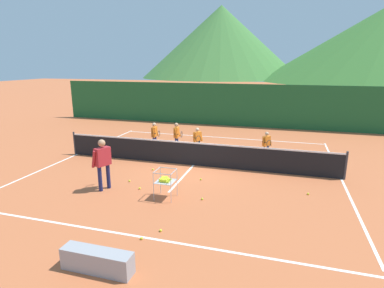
% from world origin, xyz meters
% --- Properties ---
extents(ground_plane, '(120.00, 120.00, 0.00)m').
position_xyz_m(ground_plane, '(0.00, 0.00, 0.00)').
color(ground_plane, '#BC6038').
extents(line_baseline_near, '(11.16, 0.08, 0.01)m').
position_xyz_m(line_baseline_near, '(0.00, -5.61, 0.00)').
color(line_baseline_near, white).
rests_on(line_baseline_near, ground).
extents(line_baseline_far, '(11.16, 0.08, 0.01)m').
position_xyz_m(line_baseline_far, '(0.00, 5.18, 0.00)').
color(line_baseline_far, white).
rests_on(line_baseline_far, ground).
extents(line_sideline_west, '(0.08, 10.79, 0.01)m').
position_xyz_m(line_sideline_west, '(-5.58, 0.00, 0.00)').
color(line_sideline_west, white).
rests_on(line_sideline_west, ground).
extents(line_sideline_east, '(0.08, 10.79, 0.01)m').
position_xyz_m(line_sideline_east, '(5.58, 0.00, 0.00)').
color(line_sideline_east, white).
rests_on(line_sideline_east, ground).
extents(line_service_center, '(0.08, 5.81, 0.01)m').
position_xyz_m(line_service_center, '(0.00, 0.00, 0.00)').
color(line_service_center, white).
rests_on(line_service_center, ground).
extents(tennis_net, '(11.42, 0.08, 1.05)m').
position_xyz_m(tennis_net, '(0.00, 0.00, 0.50)').
color(tennis_net, '#333338').
rests_on(tennis_net, ground).
extents(instructor, '(0.50, 0.85, 1.71)m').
position_xyz_m(instructor, '(-2.12, -3.26, 1.02)').
color(instructor, '#191E4C').
rests_on(instructor, ground).
extents(student_0, '(0.43, 0.62, 1.32)m').
position_xyz_m(student_0, '(-2.48, 1.81, 0.79)').
color(student_0, navy).
rests_on(student_0, ground).
extents(student_1, '(0.45, 0.63, 1.35)m').
position_xyz_m(student_1, '(-1.38, 1.88, 0.81)').
color(student_1, navy).
rests_on(student_1, ground).
extents(student_2, '(0.42, 0.69, 1.24)m').
position_xyz_m(student_2, '(-0.28, 1.60, 0.75)').
color(student_2, black).
rests_on(student_2, ground).
extents(student_3, '(0.42, 0.68, 1.21)m').
position_xyz_m(student_3, '(2.78, 1.75, 0.73)').
color(student_3, navy).
rests_on(student_3, ground).
extents(ball_cart, '(0.58, 0.58, 0.90)m').
position_xyz_m(ball_cart, '(0.05, -3.32, 0.60)').
color(ball_cart, '#B7B7BC').
rests_on(ball_cart, ground).
extents(tennis_ball_0, '(0.07, 0.07, 0.07)m').
position_xyz_m(tennis_ball_0, '(-3.00, -2.15, 0.03)').
color(tennis_ball_0, yellow).
rests_on(tennis_ball_0, ground).
extents(tennis_ball_1, '(0.07, 0.07, 0.07)m').
position_xyz_m(tennis_ball_1, '(-1.66, -2.42, 0.03)').
color(tennis_ball_1, yellow).
rests_on(tennis_ball_1, ground).
extents(tennis_ball_2, '(0.07, 0.07, 0.07)m').
position_xyz_m(tennis_ball_2, '(1.19, -3.15, 0.03)').
color(tennis_ball_2, yellow).
rests_on(tennis_ball_2, ground).
extents(tennis_ball_3, '(0.07, 0.07, 0.07)m').
position_xyz_m(tennis_ball_3, '(-1.36, -1.04, 0.03)').
color(tennis_ball_3, yellow).
rests_on(tennis_ball_3, ground).
extents(tennis_ball_4, '(0.07, 0.07, 0.07)m').
position_xyz_m(tennis_ball_4, '(0.67, -5.24, 0.03)').
color(tennis_ball_4, yellow).
rests_on(tennis_ball_4, ground).
extents(tennis_ball_5, '(0.07, 0.07, 0.07)m').
position_xyz_m(tennis_ball_5, '(4.34, -1.81, 0.03)').
color(tennis_ball_5, yellow).
rests_on(tennis_ball_5, ground).
extents(tennis_ball_6, '(0.07, 0.07, 0.07)m').
position_xyz_m(tennis_ball_6, '(0.37, -5.71, 0.03)').
color(tennis_ball_6, yellow).
rests_on(tennis_ball_6, ground).
extents(tennis_ball_7, '(0.07, 0.07, 0.07)m').
position_xyz_m(tennis_ball_7, '(0.72, -1.55, 0.03)').
color(tennis_ball_7, yellow).
rests_on(tennis_ball_7, ground).
extents(tennis_ball_8, '(0.07, 0.07, 0.07)m').
position_xyz_m(tennis_ball_8, '(-1.02, -2.93, 0.03)').
color(tennis_ball_8, yellow).
rests_on(tennis_ball_8, ground).
extents(windscreen_fence, '(24.55, 0.08, 2.78)m').
position_xyz_m(windscreen_fence, '(0.00, 8.75, 1.39)').
color(windscreen_fence, '#1E5B2D').
rests_on(windscreen_fence, ground).
extents(courtside_bench, '(1.50, 0.36, 0.46)m').
position_xyz_m(courtside_bench, '(0.02, -7.00, 0.23)').
color(courtside_bench, '#99999E').
rests_on(courtside_bench, ground).
extents(hill_1, '(44.65, 44.65, 19.67)m').
position_xyz_m(hill_1, '(-15.14, 79.74, 9.83)').
color(hill_1, '#427A38').
rests_on(hill_1, ground).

